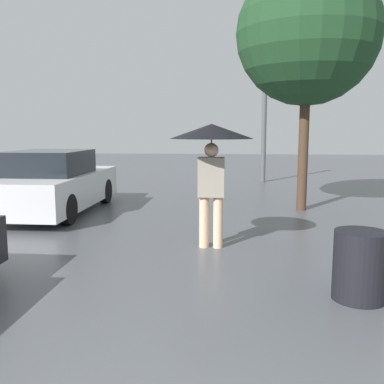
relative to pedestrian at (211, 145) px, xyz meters
name	(u,v)px	position (x,y,z in m)	size (l,w,h in m)	color
pedestrian	(211,145)	(0.00, 0.00, 0.00)	(1.21, 1.21, 1.82)	beige
parked_car_farthest	(53,184)	(-3.45, 2.46, -0.92)	(1.67, 3.85, 1.32)	silver
tree	(308,34)	(1.83, 3.20, 2.18)	(2.96, 2.96, 5.20)	#473323
street_lamp	(264,108)	(1.37, 8.29, 0.93)	(0.34, 0.34, 4.02)	#515456
trash_bin	(360,266)	(1.61, -1.84, -1.16)	(0.53, 0.53, 0.72)	black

